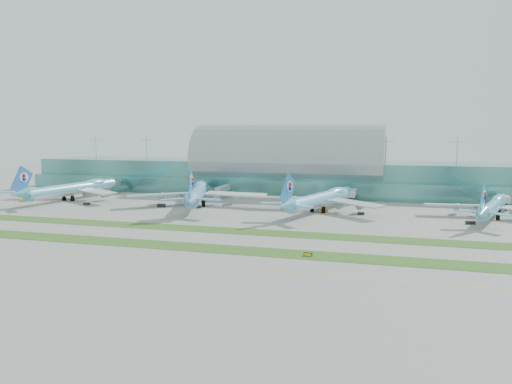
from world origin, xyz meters
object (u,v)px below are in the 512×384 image
(airliner_a, at_px, (74,188))
(airliner_b, at_px, (198,192))
(airliner_d, at_px, (493,206))
(taxiway_sign_east, at_px, (308,254))
(terminal, at_px, (288,170))
(airliner_c, at_px, (322,198))

(airliner_a, xyz_separation_m, airliner_b, (76.33, -0.61, 0.33))
(airliner_d, distance_m, taxiway_sign_east, 113.61)
(taxiway_sign_east, bearing_deg, airliner_b, 138.28)
(terminal, height_order, airliner_c, terminal)
(airliner_b, height_order, airliner_c, airliner_b)
(terminal, xyz_separation_m, airliner_b, (-33.76, -67.59, -7.19))
(terminal, bearing_deg, airliner_a, -148.68)
(terminal, relative_size, airliner_a, 4.31)
(taxiway_sign_east, bearing_deg, airliner_d, 61.93)
(airliner_d, bearing_deg, terminal, 165.40)
(terminal, bearing_deg, airliner_b, -116.54)
(airliner_a, height_order, airliner_c, airliner_a)
(airliner_a, distance_m, airliner_d, 219.20)
(airliner_b, bearing_deg, airliner_a, 161.80)
(taxiway_sign_east, bearing_deg, airliner_c, 104.51)
(airliner_b, xyz_separation_m, airliner_c, (65.85, -1.45, -0.51))
(airliner_c, relative_size, airliner_d, 1.14)
(airliner_a, relative_size, airliner_c, 1.05)
(terminal, distance_m, taxiway_sign_east, 164.07)
(terminal, xyz_separation_m, airliner_d, (109.11, -67.37, -8.52))
(airliner_c, bearing_deg, terminal, 131.98)
(airliner_b, relative_size, taxiway_sign_east, 28.93)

